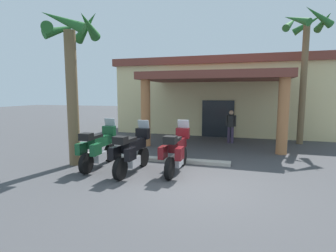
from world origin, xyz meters
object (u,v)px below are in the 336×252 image
object	(u,v)px
motel_building	(223,96)
motorcycle_maroon	(177,151)
palm_tree_roadside	(71,59)
pedestrian	(231,124)
palm_tree_near_portico	(306,44)
motorcycle_green	(98,147)
motorcycle_black	(132,151)

from	to	relation	value
motel_building	motorcycle_maroon	world-z (taller)	motel_building
motorcycle_maroon	palm_tree_roadside	xyz separation A→B (m)	(-3.67, -0.01, 2.98)
pedestrian	palm_tree_roadside	bearing A→B (deg)	156.44
pedestrian	palm_tree_near_portico	world-z (taller)	palm_tree_near_portico
motorcycle_green	motorcycle_maroon	xyz separation A→B (m)	(2.69, 0.13, 0.00)
palm_tree_roadside	palm_tree_near_portico	distance (m)	10.64
motel_building	motorcycle_black	distance (m)	11.11
palm_tree_near_portico	motel_building	bearing A→B (deg)	133.79
palm_tree_roadside	palm_tree_near_portico	world-z (taller)	palm_tree_near_portico
motel_building	palm_tree_roadside	bearing A→B (deg)	-111.62
palm_tree_roadside	palm_tree_near_portico	bearing A→B (deg)	35.73
motorcycle_maroon	pedestrian	size ratio (longest dim) A/B	1.34
motel_building	motorcycle_black	bearing A→B (deg)	-99.57
motel_building	palm_tree_roadside	xyz separation A→B (m)	(-4.58, -10.35, 1.33)
palm_tree_roadside	motorcycle_green	bearing A→B (deg)	-7.03
motorcycle_green	pedestrian	world-z (taller)	pedestrian
motorcycle_black	motorcycle_maroon	bearing A→B (deg)	-67.13
pedestrian	palm_tree_roadside	xyz separation A→B (m)	(-5.23, -5.52, 2.72)
motorcycle_green	motorcycle_black	distance (m)	1.37
palm_tree_roadside	motel_building	bearing A→B (deg)	66.12
motel_building	palm_tree_roadside	size ratio (longest dim) A/B	2.51
palm_tree_near_portico	palm_tree_roadside	bearing A→B (deg)	-144.27
motorcycle_maroon	motorcycle_green	bearing A→B (deg)	95.67
motorcycle_green	motorcycle_maroon	world-z (taller)	same
motorcycle_black	palm_tree_roadside	size ratio (longest dim) A/B	0.41
pedestrian	motorcycle_black	bearing A→B (deg)	173.81
motorcycle_green	palm_tree_near_portico	xyz separation A→B (m)	(7.60, 6.30, 4.13)
motorcycle_green	palm_tree_roadside	bearing A→B (deg)	83.93
motorcycle_black	pedestrian	bearing A→B (deg)	-20.45
motorcycle_green	motorcycle_black	size ratio (longest dim) A/B	1.00
motorcycle_black	palm_tree_roadside	distance (m)	3.80
motorcycle_green	palm_tree_roadside	world-z (taller)	palm_tree_roadside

